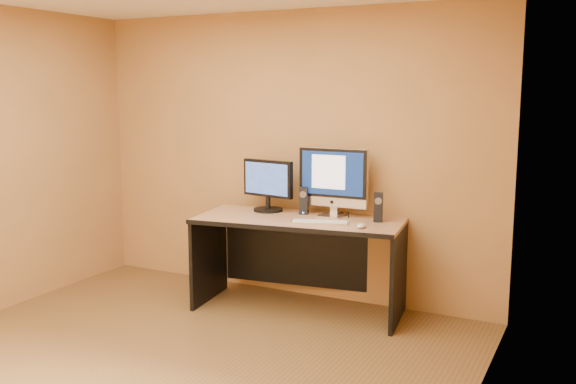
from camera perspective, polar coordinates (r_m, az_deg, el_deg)
name	(u,v)px	position (r m, az deg, el deg)	size (l,w,h in m)	color
floor	(156,373)	(4.60, -11.64, -15.48)	(4.00, 4.00, 0.00)	brown
walls	(149,183)	(4.23, -12.21, 0.75)	(4.00, 4.00, 2.60)	#A97844
desk	(299,264)	(5.56, 0.99, -6.44)	(1.76, 0.77, 0.81)	#A97F54
imac	(332,182)	(5.51, 3.91, 0.91)	(0.63, 0.23, 0.60)	#B8B8BC
second_monitor	(268,186)	(5.75, -1.79, 0.56)	(0.53, 0.26, 0.46)	black
speaker_left	(304,200)	(5.63, 1.41, -0.75)	(0.07, 0.08, 0.24)	black
speaker_right	(378,207)	(5.35, 8.03, -1.36)	(0.07, 0.08, 0.24)	black
keyboard	(320,222)	(5.27, 2.83, -2.68)	(0.47, 0.13, 0.02)	silver
mouse	(361,226)	(5.11, 6.52, -2.99)	(0.06, 0.11, 0.04)	silver
cable_a	(348,215)	(5.62, 5.37, -2.01)	(0.01, 0.01, 0.24)	black
cable_b	(336,214)	(5.64, 4.25, -1.97)	(0.01, 0.01, 0.20)	black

